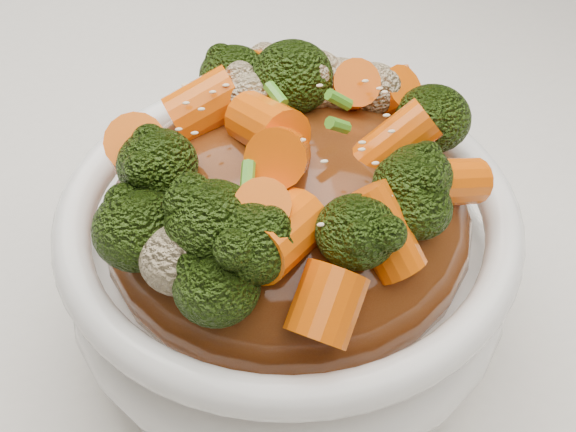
{
  "coord_description": "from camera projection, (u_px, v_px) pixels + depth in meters",
  "views": [
    {
      "loc": [
        -0.08,
        -0.33,
        1.1
      ],
      "look_at": [
        -0.04,
        -0.06,
        0.83
      ],
      "focal_mm": 50.0,
      "sensor_mm": 36.0,
      "label": 1
    }
  ],
  "objects": [
    {
      "name": "tablecloth",
      "position": [
        339.0,
        259.0,
        0.51
      ],
      "size": [
        1.2,
        0.8,
        0.04
      ],
      "primitive_type": "cube",
      "color": "white",
      "rests_on": "dining_table"
    },
    {
      "name": "scallions",
      "position": [
        288.0,
        113.0,
        0.35
      ],
      "size": [
        0.14,
        0.14,
        0.02
      ],
      "primitive_type": null,
      "rotation": [
        0.0,
        0.0,
        0.02
      ],
      "color": "#469622",
      "rests_on": "sauce_base"
    },
    {
      "name": "carrots",
      "position": [
        288.0,
        115.0,
        0.35
      ],
      "size": [
        0.18,
        0.18,
        0.05
      ],
      "primitive_type": null,
      "rotation": [
        0.0,
        0.0,
        0.02
      ],
      "color": "#F66208",
      "rests_on": "sauce_base"
    },
    {
      "name": "bowl",
      "position": [
        288.0,
        262.0,
        0.42
      ],
      "size": [
        0.23,
        0.23,
        0.09
      ],
      "primitive_type": null,
      "rotation": [
        0.0,
        0.0,
        0.02
      ],
      "color": "white",
      "rests_on": "tablecloth"
    },
    {
      "name": "broccoli",
      "position": [
        288.0,
        117.0,
        0.35
      ],
      "size": [
        0.18,
        0.18,
        0.05
      ],
      "primitive_type": null,
      "rotation": [
        0.0,
        0.0,
        0.02
      ],
      "color": "black",
      "rests_on": "sauce_base"
    },
    {
      "name": "sesame_seeds",
      "position": [
        288.0,
        113.0,
        0.35
      ],
      "size": [
        0.16,
        0.16,
        0.01
      ],
      "primitive_type": null,
      "rotation": [
        0.0,
        0.0,
        0.02
      ],
      "color": "beige",
      "rests_on": "sauce_base"
    },
    {
      "name": "sauce_base",
      "position": [
        288.0,
        221.0,
        0.4
      ],
      "size": [
        0.18,
        0.18,
        0.1
      ],
      "primitive_type": "ellipsoid",
      "rotation": [
        0.0,
        0.0,
        0.02
      ],
      "color": "#5B2A0F",
      "rests_on": "bowl"
    },
    {
      "name": "cauliflower",
      "position": [
        288.0,
        121.0,
        0.35
      ],
      "size": [
        0.18,
        0.18,
        0.04
      ],
      "primitive_type": null,
      "rotation": [
        0.0,
        0.0,
        0.02
      ],
      "color": "tan",
      "rests_on": "sauce_base"
    }
  ]
}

